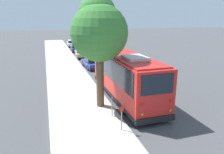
{
  "coord_description": "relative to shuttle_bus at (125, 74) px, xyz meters",
  "views": [
    {
      "loc": [
        -16.07,
        6.1,
        6.23
      ],
      "look_at": [
        0.39,
        1.1,
        1.3
      ],
      "focal_mm": 35.0,
      "sensor_mm": 36.0,
      "label": 1
    }
  ],
  "objects": [
    {
      "name": "sidewalk_slab",
      "position": [
        1.1,
        3.7,
        -1.85
      ],
      "size": [
        80.0,
        4.14,
        0.15
      ],
      "primitive_type": "cube",
      "color": "beige",
      "rests_on": "ground"
    },
    {
      "name": "sign_post_near",
      "position": [
        -4.87,
        1.99,
        -1.07
      ],
      "size": [
        0.06,
        0.22,
        1.36
      ],
      "color": "gray",
      "rests_on": "sidewalk_slab"
    },
    {
      "name": "curb_strip",
      "position": [
        1.1,
        1.56,
        -1.85
      ],
      "size": [
        80.0,
        0.14,
        0.15
      ],
      "primitive_type": "cube",
      "color": "#AAA69D",
      "rests_on": "ground"
    },
    {
      "name": "parked_sedan_navy",
      "position": [
        23.37,
        0.59,
        -1.34
      ],
      "size": [
        4.49,
        1.76,
        1.26
      ],
      "rotation": [
        0.0,
        0.0,
        -0.02
      ],
      "color": "#19234C",
      "rests_on": "ground"
    },
    {
      "name": "sign_post_far",
      "position": [
        -3.11,
        1.99,
        -1.12
      ],
      "size": [
        0.06,
        0.06,
        1.3
      ],
      "color": "gray",
      "rests_on": "sidewalk_slab"
    },
    {
      "name": "street_tree",
      "position": [
        -1.21,
        2.29,
        3.4
      ],
      "size": [
        3.68,
        3.68,
        7.36
      ],
      "color": "brown",
      "rests_on": "sidewalk_slab"
    },
    {
      "name": "ground_plane",
      "position": [
        1.1,
        -0.5,
        -1.92
      ],
      "size": [
        160.0,
        160.0,
        0.0
      ],
      "primitive_type": "plane",
      "color": "#474749"
    },
    {
      "name": "parked_sedan_tan",
      "position": [
        17.67,
        0.56,
        -1.31
      ],
      "size": [
        4.53,
        1.86,
        1.32
      ],
      "rotation": [
        0.0,
        0.0,
        -0.05
      ],
      "color": "tan",
      "rests_on": "ground"
    },
    {
      "name": "shuttle_bus",
      "position": [
        0.0,
        0.0,
        0.0
      ],
      "size": [
        10.0,
        2.8,
        3.57
      ],
      "rotation": [
        0.0,
        0.0,
        0.01
      ],
      "color": "red",
      "rests_on": "ground"
    },
    {
      "name": "parked_sedan_blue",
      "position": [
        10.56,
        0.39,
        -1.34
      ],
      "size": [
        4.29,
        1.98,
        1.26
      ],
      "rotation": [
        0.0,
        0.0,
        0.07
      ],
      "color": "navy",
      "rests_on": "ground"
    },
    {
      "name": "parked_sedan_white",
      "position": [
        29.82,
        0.52,
        -1.32
      ],
      "size": [
        4.49,
        1.94,
        1.29
      ],
      "rotation": [
        0.0,
        0.0,
        -0.05
      ],
      "color": "silver",
      "rests_on": "ground"
    }
  ]
}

